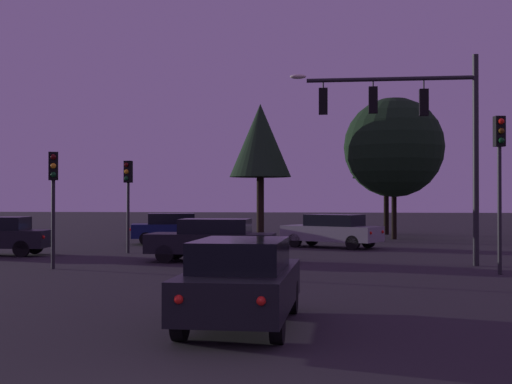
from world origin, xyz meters
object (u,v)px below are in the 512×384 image
at_px(traffic_signal_mast_arm, 416,121).
at_px(traffic_light_median, 53,185).
at_px(car_crossing_left, 212,239).
at_px(tree_left_far, 394,147).
at_px(car_parked_lot, 173,228).
at_px(tree_center_horizon, 260,141).
at_px(tree_behind_sign, 386,142).
at_px(car_far_lane, 332,230).
at_px(car_nearside_lane, 242,281).
at_px(traffic_light_corner_right, 128,187).
at_px(traffic_light_corner_left, 500,163).

xyz_separation_m(traffic_signal_mast_arm, traffic_light_median, (-11.65, -2.55, -2.19)).
height_order(car_crossing_left, tree_left_far, tree_left_far).
relative_size(car_parked_lot, tree_center_horizon, 0.59).
bearing_deg(tree_center_horizon, tree_behind_sign, 36.22).
height_order(traffic_light_median, car_far_lane, traffic_light_median).
height_order(car_nearside_lane, tree_left_far, tree_left_far).
bearing_deg(tree_center_horizon, car_crossing_left, -91.04).
distance_m(traffic_light_corner_right, tree_left_far, 16.37).
height_order(traffic_signal_mast_arm, tree_center_horizon, tree_center_horizon).
distance_m(traffic_signal_mast_arm, traffic_light_median, 12.12).
height_order(traffic_light_median, tree_left_far, tree_left_far).
height_order(traffic_light_corner_right, car_crossing_left, traffic_light_corner_right).
xyz_separation_m(traffic_light_corner_left, car_nearside_lane, (-6.50, -8.91, -2.50)).
relative_size(traffic_light_corner_left, car_far_lane, 0.98).
height_order(car_nearside_lane, car_crossing_left, same).
relative_size(traffic_light_corner_right, traffic_light_median, 1.02).
bearing_deg(tree_center_horizon, car_parked_lot, -127.19).
height_order(car_crossing_left, car_parked_lot, same).
xyz_separation_m(traffic_signal_mast_arm, tree_center_horizon, (-6.80, 14.66, 0.64)).
relative_size(car_far_lane, tree_behind_sign, 0.59).
bearing_deg(tree_left_far, car_far_lane, -115.96).
bearing_deg(traffic_light_median, tree_center_horizon, 74.26).
relative_size(traffic_light_corner_right, tree_left_far, 0.48).
bearing_deg(car_crossing_left, traffic_light_corner_right, 140.59).
bearing_deg(tree_left_far, traffic_light_corner_left, -85.26).
xyz_separation_m(traffic_light_median, car_parked_lot, (1.04, 12.19, -1.87)).
bearing_deg(car_crossing_left, car_far_lane, 60.18).
xyz_separation_m(car_far_lane, car_parked_lot, (-7.81, 1.69, -0.00)).
distance_m(traffic_light_corner_right, car_parked_lot, 6.08).
xyz_separation_m(car_nearside_lane, car_far_lane, (1.61, 19.51, 0.00)).
distance_m(traffic_signal_mast_arm, car_far_lane, 9.35).
relative_size(traffic_light_corner_left, tree_left_far, 0.59).
bearing_deg(tree_center_horizon, traffic_light_median, -105.74).
bearing_deg(traffic_light_median, tree_left_far, 55.01).
distance_m(car_crossing_left, car_far_lane, 8.56).
bearing_deg(tree_center_horizon, traffic_signal_mast_arm, -65.12).
xyz_separation_m(traffic_light_corner_left, traffic_light_corner_right, (-13.27, 6.55, -0.58)).
relative_size(car_parked_lot, tree_behind_sign, 0.55).
distance_m(car_crossing_left, tree_left_far, 16.94).
bearing_deg(traffic_light_corner_right, car_far_lane, 25.77).
xyz_separation_m(traffic_light_corner_left, car_far_lane, (-4.89, 10.60, -2.50)).
height_order(car_far_lane, car_parked_lot, same).
distance_m(traffic_signal_mast_arm, traffic_light_corner_left, 3.72).
height_order(traffic_signal_mast_arm, tree_left_far, tree_left_far).
relative_size(car_nearside_lane, tree_center_horizon, 0.57).
xyz_separation_m(car_parked_lot, tree_left_far, (11.24, 5.35, 4.30)).
bearing_deg(tree_left_far, tree_center_horizon, -177.41).
bearing_deg(traffic_light_corner_left, tree_left_far, 94.74).
relative_size(traffic_light_median, car_far_lane, 0.78).
distance_m(traffic_signal_mast_arm, tree_center_horizon, 16.17).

